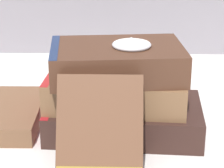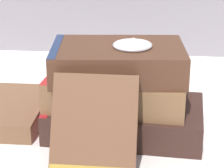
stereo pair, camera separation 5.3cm
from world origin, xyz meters
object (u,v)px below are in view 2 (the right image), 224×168
(book_leaning_front, at_px, (94,128))
(pocket_watch, at_px, (132,45))
(book_flat_bottom, at_px, (122,118))
(book_flat_top, at_px, (114,61))
(reading_glasses, at_px, (111,101))
(book_flat_middle, at_px, (115,88))

(book_leaning_front, xyz_separation_m, pocket_watch, (0.04, 0.11, 0.09))
(book_flat_bottom, xyz_separation_m, book_flat_top, (-0.01, -0.00, 0.09))
(pocket_watch, xyz_separation_m, reading_glasses, (-0.05, 0.12, -0.14))
(pocket_watch, relative_size, reading_glasses, 0.62)
(book_flat_middle, relative_size, book_leaning_front, 1.72)
(book_flat_top, height_order, pocket_watch, pocket_watch)
(book_flat_top, bearing_deg, book_flat_bottom, -2.34)
(book_flat_top, relative_size, book_leaning_front, 1.63)
(book_leaning_front, bearing_deg, reading_glasses, 90.57)
(pocket_watch, bearing_deg, reading_glasses, 111.06)
(book_flat_top, distance_m, book_leaning_front, 0.13)
(book_flat_bottom, relative_size, book_leaning_front, 1.92)
(book_flat_bottom, bearing_deg, reading_glasses, 108.25)
(book_flat_bottom, height_order, reading_glasses, book_flat_bottom)
(book_flat_bottom, bearing_deg, pocket_watch, -5.16)
(book_flat_middle, relative_size, reading_glasses, 2.23)
(book_flat_middle, height_order, book_flat_top, book_flat_top)
(book_flat_top, distance_m, reading_glasses, 0.17)
(book_flat_top, xyz_separation_m, book_leaning_front, (-0.02, -0.11, -0.06))
(book_flat_bottom, height_order, book_flat_top, book_flat_top)
(book_flat_middle, bearing_deg, book_flat_bottom, -36.44)
(book_flat_bottom, xyz_separation_m, book_leaning_front, (-0.03, -0.11, 0.04))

